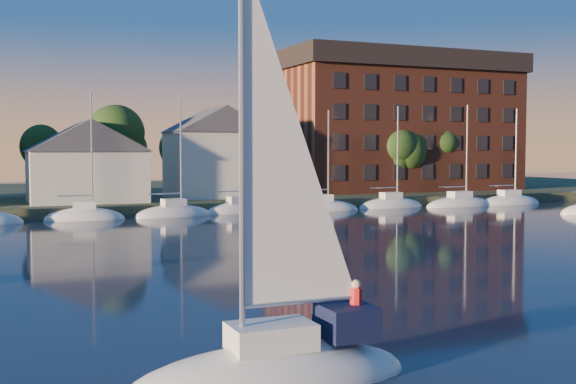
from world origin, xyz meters
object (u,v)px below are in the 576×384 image
condo_block (393,122)px  clubhouse_east (216,151)px  clubhouse_centre (86,160)px  hero_sailboat (276,364)px

condo_block → clubhouse_east: bearing=-167.1°
clubhouse_east → clubhouse_centre: bearing=-171.9°
clubhouse_east → condo_block: 26.94m
condo_block → hero_sailboat: condo_block is taller
hero_sailboat → clubhouse_centre: bearing=-92.0°
clubhouse_centre → hero_sailboat: bearing=-92.6°
clubhouse_centre → hero_sailboat: (-2.55, -55.88, -4.59)m
clubhouse_east → hero_sailboat: bearing=-106.0°
clubhouse_centre → clubhouse_east: (14.00, 2.00, 0.87)m
condo_block → hero_sailboat: (-42.55, -63.83, -9.24)m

